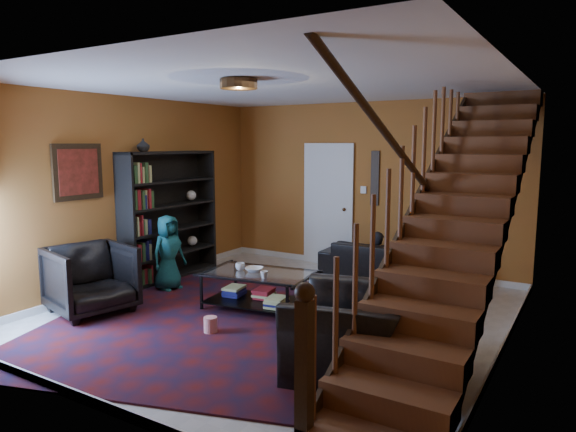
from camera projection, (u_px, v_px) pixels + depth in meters
name	position (u px, v px, depth m)	size (l,w,h in m)	color
floor	(280.00, 314.00, 6.44)	(5.50, 5.50, 0.00)	beige
room	(254.00, 273.00, 8.24)	(5.50, 5.50, 5.50)	#A25724
staircase	(458.00, 216.00, 5.15)	(0.95, 5.02, 3.18)	brown
bookshelf	(170.00, 218.00, 8.04)	(0.35, 1.80, 2.00)	black
door	(328.00, 207.00, 8.96)	(0.82, 0.05, 2.05)	silver
framed_picture	(78.00, 172.00, 6.75)	(0.04, 0.74, 0.74)	maroon
wall_hanging	(375.00, 178.00, 8.46)	(0.14, 0.03, 0.90)	black
ceiling_fixture	(239.00, 84.00, 5.37)	(0.40, 0.40, 0.10)	#3F2814
rug	(203.00, 320.00, 6.17)	(3.50, 4.00, 0.02)	#4C0E0D
sofa	(384.00, 261.00, 8.09)	(1.95, 0.76, 0.57)	black
armchair_left	(91.00, 279.00, 6.42)	(0.93, 0.95, 0.87)	black
armchair_right	(348.00, 332.00, 4.77)	(1.18, 1.03, 0.77)	black
person_adult_a	(377.00, 268.00, 8.22)	(0.43, 0.28, 1.19)	black
person_adult_b	(449.00, 270.00, 7.63)	(0.68, 0.53, 1.40)	black
person_child	(168.00, 253.00, 7.42)	(0.54, 0.35, 1.10)	#175A5B
coffee_table	(259.00, 288.00, 6.50)	(1.44, 0.97, 0.51)	black
cup_a	(240.00, 267.00, 6.56)	(0.12, 0.12, 0.09)	#999999
cup_b	(264.00, 275.00, 6.17)	(0.09, 0.09, 0.09)	#999999
bowl	(254.00, 269.00, 6.49)	(0.22, 0.22, 0.05)	#999999
vase	(143.00, 145.00, 7.46)	(0.18, 0.18, 0.19)	#999999
popcorn_bucket	(211.00, 325.00, 5.75)	(0.15, 0.15, 0.17)	red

